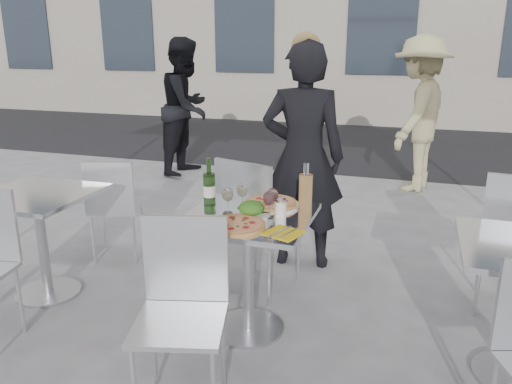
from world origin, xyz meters
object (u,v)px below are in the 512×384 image
(chair_near, at_px, (183,297))
(woman_diner, at_px, (303,157))
(pedestrian_b, at_px, (418,114))
(pizza_far, at_px, (271,203))
(pedestrian_a, at_px, (187,107))
(pizza_near, at_px, (235,225))
(carafe, at_px, (306,191))
(wineglass_white_a, at_px, (228,195))
(napkin_right, at_px, (284,233))
(wine_bottle, at_px, (209,187))
(side_table_left, at_px, (40,222))
(sugar_shaker, at_px, (281,208))
(chair_far, at_px, (253,216))
(main_table, at_px, (248,249))
(wineglass_red_b, at_px, (273,196))
(wineglass_white_b, at_px, (242,191))
(wineglass_red_a, at_px, (269,199))
(napkin_left, at_px, (196,224))
(salad_plate, at_px, (251,209))
(side_chair_lfar, at_px, (113,202))

(chair_near, relative_size, woman_diner, 0.52)
(pedestrian_b, distance_m, pizza_far, 3.52)
(pedestrian_a, height_order, pizza_near, pedestrian_a)
(pedestrian_b, height_order, carafe, pedestrian_b)
(wineglass_white_a, height_order, napkin_right, wineglass_white_a)
(pizza_far, height_order, wine_bottle, wine_bottle)
(pedestrian_b, bearing_deg, side_table_left, -17.78)
(sugar_shaker, bearing_deg, chair_far, 125.86)
(main_table, relative_size, woman_diner, 0.43)
(side_table_left, bearing_deg, wine_bottle, 5.42)
(pedestrian_a, distance_m, wine_bottle, 3.85)
(wineglass_red_b, bearing_deg, wineglass_white_a, -165.04)
(woman_diner, distance_m, pedestrian_b, 2.67)
(chair_near, relative_size, pedestrian_a, 0.51)
(main_table, distance_m, chair_far, 0.48)
(wine_bottle, xyz_separation_m, sugar_shaker, (0.47, -0.07, -0.06))
(wine_bottle, bearing_deg, pedestrian_a, 117.71)
(side_table_left, height_order, wineglass_white_a, wineglass_white_a)
(pedestrian_b, bearing_deg, pedestrian_a, -72.38)
(wineglass_white_a, xyz_separation_m, wineglass_white_b, (0.05, 0.11, 0.00))
(wineglass_red_a, xyz_separation_m, napkin_left, (-0.35, -0.24, -0.11))
(wine_bottle, bearing_deg, chair_near, -76.65)
(pizza_near, xyz_separation_m, salad_plate, (0.02, 0.21, 0.03))
(pizza_near, xyz_separation_m, pizza_far, (0.08, 0.41, 0.01))
(main_table, relative_size, wineglass_red_b, 4.76)
(main_table, distance_m, side_chair_lfar, 1.52)
(wineglass_white_b, bearing_deg, wineglass_red_b, -12.79)
(chair_far, relative_size, woman_diner, 0.56)
(woman_diner, bearing_deg, pedestrian_b, -115.70)
(side_table_left, bearing_deg, chair_near, -25.06)
(salad_plate, xyz_separation_m, napkin_left, (-0.24, -0.24, -0.03))
(napkin_left, bearing_deg, carafe, 27.69)
(wineglass_white_b, relative_size, wineglass_red_b, 1.00)
(side_chair_lfar, height_order, wineglass_white_a, wineglass_white_a)
(chair_far, height_order, salad_plate, chair_far)
(salad_plate, xyz_separation_m, wineglass_red_a, (0.11, 0.00, 0.07))
(side_table_left, distance_m, salad_plate, 1.54)
(pedestrian_b, bearing_deg, salad_plate, 2.04)
(side_table_left, bearing_deg, chair_far, 18.55)
(wineglass_red_a, bearing_deg, pizza_near, -121.81)
(chair_near, height_order, carafe, carafe)
(napkin_right, bearing_deg, napkin_left, -158.65)
(chair_near, distance_m, pedestrian_b, 4.41)
(wineglass_red_b, bearing_deg, woman_diner, 93.06)
(pizza_far, bearing_deg, wineglass_red_b, -70.17)
(woman_diner, relative_size, salad_plate, 7.92)
(pizza_near, height_order, wine_bottle, wine_bottle)
(carafe, bearing_deg, pedestrian_b, 80.26)
(side_chair_lfar, xyz_separation_m, wineglass_red_b, (1.49, -0.60, 0.36))
(sugar_shaker, xyz_separation_m, wineglass_white_a, (-0.31, -0.04, 0.06))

